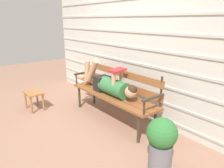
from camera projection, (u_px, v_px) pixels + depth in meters
The scene contains 6 objects.
ground_plane at pixel (104, 121), 3.55m from camera, with size 12.00×12.00×0.00m, color #936B56.
house_siding at pixel (135, 48), 3.61m from camera, with size 5.28×0.08×2.38m.
park_bench at pixel (115, 91), 3.54m from camera, with size 1.82×0.46×0.90m.
reclining_person at pixel (109, 84), 3.53m from camera, with size 1.73×0.27×0.55m.
footstool at pixel (34, 96), 3.96m from camera, with size 0.40×0.28×0.35m.
potted_plant at pixel (161, 141), 2.33m from camera, with size 0.34×0.34×0.63m.
Camera 1 is at (2.59, -1.91, 1.64)m, focal length 33.74 mm.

